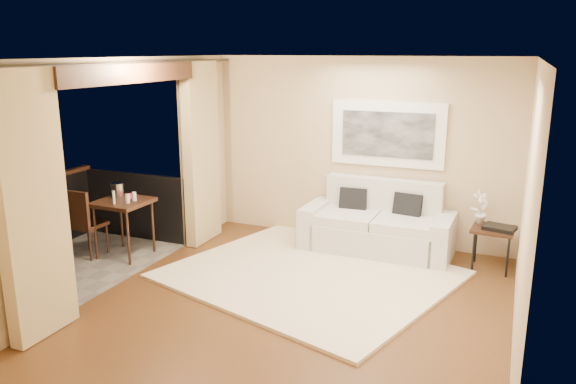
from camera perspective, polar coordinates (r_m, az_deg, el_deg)
The scene contains 18 objects.
floor at distance 6.41m, azimuth 0.90°, elevation -11.46°, with size 5.00×5.00×0.00m, color brown.
room_shell at distance 6.86m, azimuth -16.15°, elevation 11.51°, with size 5.00×6.40×5.00m.
balcony at distance 8.07m, azimuth -21.59°, elevation -5.62°, with size 1.81×2.60×1.17m.
curtains at distance 6.99m, azimuth -15.35°, elevation 1.80°, with size 0.16×4.80×2.64m.
artwork at distance 8.11m, azimuth 10.08°, elevation 5.79°, with size 1.62×0.07×0.92m.
rug at distance 7.19m, azimuth 2.21°, elevation -8.36°, with size 3.22×2.80×0.04m, color #F4E5C4.
sofa at distance 8.04m, azimuth 9.12°, elevation -3.53°, with size 2.09×0.94×0.99m.
side_table at distance 7.70m, azimuth 20.09°, elevation -3.87°, with size 0.55×0.55×0.56m.
tray at distance 7.63m, azimuth 20.70°, elevation -3.42°, with size 0.38×0.28×0.05m, color black.
orchid at distance 7.75m, azimuth 19.00°, elevation -1.43°, with size 0.24×0.16×0.46m, color white.
bistro_table at distance 7.98m, azimuth -16.43°, elevation -1.38°, with size 0.68×0.68×0.79m.
balcony_chair_far at distance 8.12m, azimuth -20.21°, elevation -2.55°, with size 0.42×0.43×0.96m.
balcony_chair_near at distance 7.86m, azimuth -25.16°, elevation -3.66°, with size 0.42×0.43×0.95m.
ice_bucket at distance 8.13m, azimuth -16.90°, elevation 0.19°, with size 0.18×0.18×0.20m, color silver.
candle at distance 8.01m, azimuth -15.82°, elevation -0.42°, with size 0.06×0.06×0.07m, color red.
vase at distance 7.78m, azimuth -17.29°, elevation -0.54°, with size 0.04×0.04×0.18m, color silver.
glass_a at distance 7.79m, azimuth -15.99°, elevation -0.66°, with size 0.06×0.06×0.12m, color silver.
glass_b at distance 7.88m, azimuth -15.37°, elevation -0.43°, with size 0.06×0.06×0.12m, color white.
Camera 1 is at (2.12, -5.37, 2.78)m, focal length 35.00 mm.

